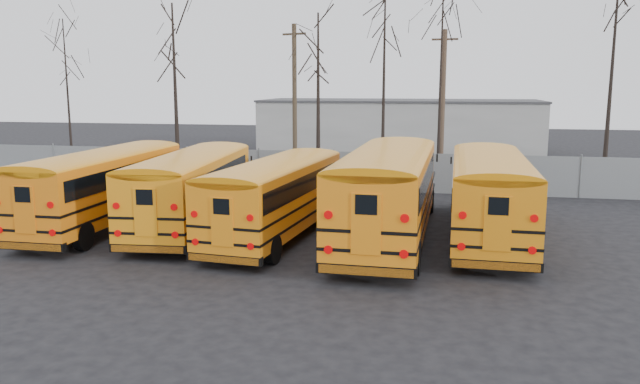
% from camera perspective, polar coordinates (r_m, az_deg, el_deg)
% --- Properties ---
extents(ground, '(120.00, 120.00, 0.00)m').
position_cam_1_polar(ground, '(20.83, -4.41, -5.29)').
color(ground, black).
rests_on(ground, ground).
extents(fence, '(40.00, 0.04, 2.00)m').
position_cam_1_polar(fence, '(32.14, 1.26, 1.96)').
color(fence, gray).
rests_on(fence, ground).
extents(distant_building, '(22.00, 8.00, 4.00)m').
position_cam_1_polar(distant_building, '(51.59, 7.28, 6.01)').
color(distant_building, beige).
rests_on(distant_building, ground).
extents(bus_a, '(2.48, 10.74, 3.00)m').
position_cam_1_polar(bus_a, '(25.17, -19.07, 0.93)').
color(bus_a, black).
rests_on(bus_a, ground).
extents(bus_b, '(3.30, 10.75, 2.97)m').
position_cam_1_polar(bus_b, '(23.98, -11.53, 0.80)').
color(bus_b, black).
rests_on(bus_b, ground).
extents(bus_c, '(3.39, 10.39, 2.86)m').
position_cam_1_polar(bus_c, '(22.16, -3.84, 0.08)').
color(bus_c, black).
rests_on(bus_c, ground).
extents(bus_d, '(3.04, 11.94, 3.32)m').
position_cam_1_polar(bus_d, '(21.65, 6.28, 0.54)').
color(bus_d, black).
rests_on(bus_d, ground).
extents(bus_e, '(2.77, 11.10, 3.09)m').
position_cam_1_polar(bus_e, '(22.59, 15.21, 0.29)').
color(bus_e, black).
rests_on(bus_e, ground).
extents(utility_pole_left, '(1.54, 0.62, 8.94)m').
position_cam_1_polar(utility_pole_left, '(38.27, -2.34, 8.63)').
color(utility_pole_left, '#473928').
rests_on(utility_pole_left, ground).
extents(utility_pole_right, '(1.52, 0.29, 8.52)m').
position_cam_1_polar(utility_pole_right, '(37.71, 11.17, 8.11)').
color(utility_pole_right, brown).
rests_on(utility_pole_right, ground).
extents(tree_0, '(0.26, 0.26, 9.28)m').
position_cam_1_polar(tree_0, '(41.69, -22.06, 8.09)').
color(tree_0, black).
rests_on(tree_0, ground).
extents(tree_1, '(0.26, 0.26, 9.76)m').
position_cam_1_polar(tree_1, '(36.01, -13.08, 8.76)').
color(tree_1, black).
rests_on(tree_1, ground).
extents(tree_2, '(0.26, 0.26, 9.16)m').
position_cam_1_polar(tree_2, '(34.30, -0.17, 8.47)').
color(tree_2, black).
rests_on(tree_2, ground).
extents(tree_3, '(0.26, 0.26, 11.11)m').
position_cam_1_polar(tree_3, '(34.88, 5.86, 10.04)').
color(tree_3, black).
rests_on(tree_3, ground).
extents(tree_4, '(0.26, 0.26, 12.06)m').
position_cam_1_polar(tree_4, '(36.13, 10.98, 10.67)').
color(tree_4, black).
rests_on(tree_4, ground).
extents(tree_5, '(0.26, 0.26, 11.09)m').
position_cam_1_polar(tree_5, '(36.14, 25.06, 9.15)').
color(tree_5, black).
rests_on(tree_5, ground).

